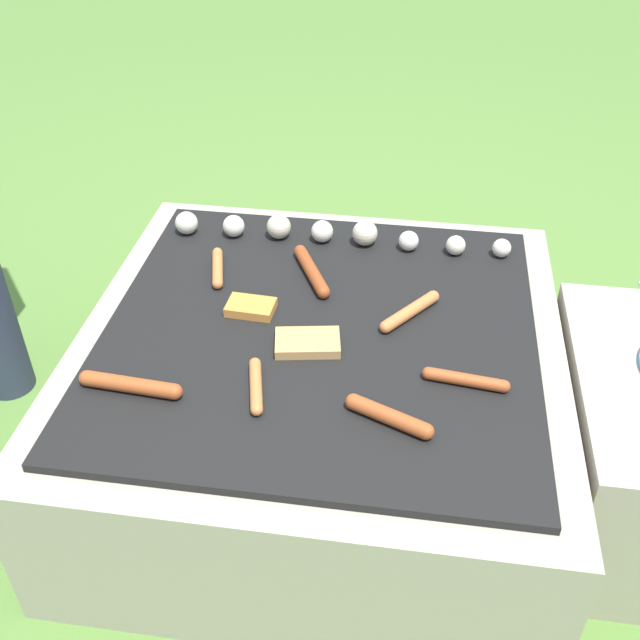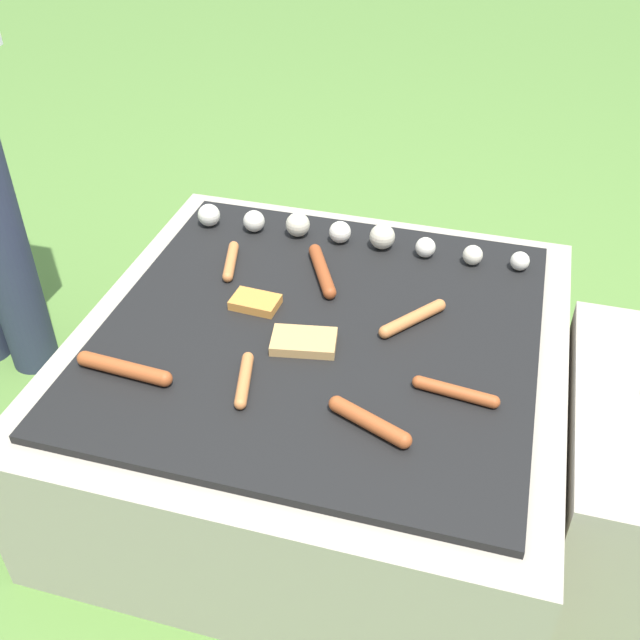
{
  "view_description": "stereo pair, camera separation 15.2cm",
  "coord_description": "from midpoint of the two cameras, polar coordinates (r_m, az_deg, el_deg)",
  "views": [
    {
      "loc": [
        0.18,
        -1.19,
        1.32
      ],
      "look_at": [
        0.0,
        0.0,
        0.4
      ],
      "focal_mm": 42.0,
      "sensor_mm": 36.0,
      "label": 1
    },
    {
      "loc": [
        0.32,
        -1.16,
        1.32
      ],
      "look_at": [
        0.0,
        0.0,
        0.4
      ],
      "focal_mm": 42.0,
      "sensor_mm": 36.0,
      "label": 2
    }
  ],
  "objects": [
    {
      "name": "sausage_front_center",
      "position": [
        1.67,
        -3.26,
        3.67
      ],
      "size": [
        0.11,
        0.18,
        0.03
      ],
      "color": "#93421E",
      "rests_on": "grill"
    },
    {
      "name": "bread_slice_right",
      "position": [
        1.48,
        -3.9,
        -1.85
      ],
      "size": [
        0.14,
        0.1,
        0.02
      ],
      "color": "tan",
      "rests_on": "grill"
    },
    {
      "name": "sausage_back_center",
      "position": [
        1.32,
        1.97,
        -7.48
      ],
      "size": [
        0.16,
        0.08,
        0.03
      ],
      "color": "#A34C23",
      "rests_on": "grill"
    },
    {
      "name": "sausage_front_left",
      "position": [
        1.44,
        -17.22,
        -4.87
      ],
      "size": [
        0.2,
        0.04,
        0.03
      ],
      "color": "#A34C23",
      "rests_on": "grill"
    },
    {
      "name": "grill",
      "position": [
        1.65,
        -2.64,
        -5.89
      ],
      "size": [
        0.99,
        0.99,
        0.38
      ],
      "color": "#A89E8C",
      "rests_on": "ground_plane"
    },
    {
      "name": "ground_plane",
      "position": [
        1.79,
        -2.47,
        -10.23
      ],
      "size": [
        14.0,
        14.0,
        0.0
      ],
      "primitive_type": "plane",
      "color": "#567F38"
    },
    {
      "name": "sausage_mid_right",
      "position": [
        1.4,
        8.03,
        -4.65
      ],
      "size": [
        0.16,
        0.04,
        0.02
      ],
      "color": "#A34C23",
      "rests_on": "grill"
    },
    {
      "name": "sausage_back_right",
      "position": [
        1.55,
        4.12,
        0.56
      ],
      "size": [
        0.12,
        0.15,
        0.03
      ],
      "color": "#C6753D",
      "rests_on": "grill"
    },
    {
      "name": "bread_slice_center",
      "position": [
        1.58,
        -8.04,
        0.87
      ],
      "size": [
        0.1,
        0.07,
        0.02
      ],
      "color": "#D18438",
      "rests_on": "grill"
    },
    {
      "name": "mushroom_row",
      "position": [
        1.79,
        -2.27,
        6.64
      ],
      "size": [
        0.8,
        0.07,
        0.06
      ],
      "color": "silver",
      "rests_on": "grill"
    },
    {
      "name": "sausage_front_right",
      "position": [
        1.71,
        -10.35,
        3.85
      ],
      "size": [
        0.06,
        0.15,
        0.02
      ],
      "color": "#C6753D",
      "rests_on": "grill"
    },
    {
      "name": "sausage_mid_left",
      "position": [
        1.39,
        -8.05,
        -5.12
      ],
      "size": [
        0.05,
        0.14,
        0.02
      ],
      "color": "#C6753D",
      "rests_on": "grill"
    }
  ]
}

